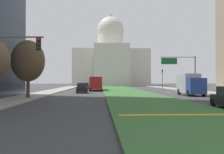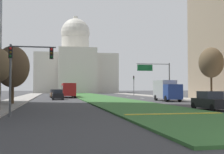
# 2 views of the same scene
# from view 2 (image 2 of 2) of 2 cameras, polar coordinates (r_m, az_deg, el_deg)

# --- Properties ---
(ground_plane) EXTENTS (260.00, 260.00, 0.00)m
(ground_plane) POSITION_cam_2_polar(r_m,az_deg,el_deg) (64.42, -3.63, -3.91)
(ground_plane) COLOR #3D3D3F
(grass_median) EXTENTS (8.28, 98.74, 0.14)m
(grass_median) POSITION_cam_2_polar(r_m,az_deg,el_deg) (58.99, -2.91, -4.01)
(grass_median) COLOR #386B33
(grass_median) RESTS_ON ground_plane
(median_curb_nose) EXTENTS (7.45, 0.50, 0.04)m
(median_curb_nose) POSITION_cam_2_polar(r_m,az_deg,el_deg) (21.99, 12.03, -7.01)
(median_curb_nose) COLOR gold
(median_curb_nose) RESTS_ON grass_median
(lane_dashes_right) EXTENTS (0.16, 52.76, 0.01)m
(lane_dashes_right) POSITION_cam_2_polar(r_m,az_deg,el_deg) (51.59, 7.74, -4.35)
(lane_dashes_right) COLOR silver
(lane_dashes_right) RESTS_ON ground_plane
(sidewalk_left) EXTENTS (4.00, 98.74, 0.15)m
(sidewalk_left) POSITION_cam_2_polar(r_m,az_deg,el_deg) (53.15, -17.39, -4.13)
(sidewalk_left) COLOR #9E9991
(sidewalk_left) RESTS_ON ground_plane
(sidewalk_right) EXTENTS (4.00, 98.74, 0.15)m
(sidewalk_right) POSITION_cam_2_polar(r_m,az_deg,el_deg) (57.61, 12.08, -4.01)
(sidewalk_right) COLOR #9E9991
(sidewalk_right) RESTS_ON ground_plane
(capitol_building) EXTENTS (31.56, 24.26, 31.05)m
(capitol_building) POSITION_cam_2_polar(r_m,az_deg,el_deg) (118.41, -7.15, 1.98)
(capitol_building) COLOR beige
(capitol_building) RESTS_ON ground_plane
(traffic_light_near_left) EXTENTS (3.34, 0.35, 5.20)m
(traffic_light_near_left) POSITION_cam_2_polar(r_m,az_deg,el_deg) (22.13, -17.02, 2.49)
(traffic_light_near_left) COLOR #515456
(traffic_light_near_left) RESTS_ON ground_plane
(traffic_light_far_right) EXTENTS (0.28, 0.35, 5.20)m
(traffic_light_far_right) POSITION_cam_2_polar(r_m,az_deg,el_deg) (75.65, 4.27, -1.13)
(traffic_light_far_right) COLOR #515456
(traffic_light_far_right) RESTS_ON ground_plane
(overhead_guide_sign) EXTENTS (6.27, 0.20, 6.50)m
(overhead_guide_sign) POSITION_cam_2_polar(r_m,az_deg,el_deg) (53.02, 8.75, 0.77)
(overhead_guide_sign) COLOR #515456
(overhead_guide_sign) RESTS_ON ground_plane
(street_tree_left_mid) EXTENTS (4.02, 4.02, 7.10)m
(street_tree_left_mid) POSITION_cam_2_polar(r_m,az_deg,el_deg) (37.21, -18.82, 1.89)
(street_tree_left_mid) COLOR #4C3823
(street_tree_left_mid) RESTS_ON ground_plane
(street_tree_right_mid) EXTENTS (3.52, 3.52, 7.89)m
(street_tree_right_mid) POSITION_cam_2_polar(r_m,az_deg,el_deg) (44.62, 18.75, 2.66)
(street_tree_right_mid) COLOR #4C3823
(street_tree_right_mid) RESTS_ON ground_plane
(sedan_lead_stopped) EXTENTS (2.00, 4.23, 1.74)m
(sedan_lead_stopped) POSITION_cam_2_polar(r_m,az_deg,el_deg) (28.58, 18.68, -4.49)
(sedan_lead_stopped) COLOR black
(sedan_lead_stopped) RESTS_ON ground_plane
(sedan_midblock) EXTENTS (1.99, 4.31, 1.77)m
(sedan_midblock) POSITION_cam_2_polar(r_m,az_deg,el_deg) (51.00, -10.56, -3.44)
(sedan_midblock) COLOR black
(sedan_midblock) RESTS_ON ground_plane
(sedan_distant) EXTENTS (2.14, 4.42, 1.70)m
(sedan_distant) POSITION_cam_2_polar(r_m,az_deg,el_deg) (61.71, -11.07, -3.22)
(sedan_distant) COLOR brown
(sedan_distant) RESTS_ON ground_plane
(sedan_far_horizon) EXTENTS (2.02, 4.38, 1.62)m
(sedan_far_horizon) POSITION_cam_2_polar(r_m,az_deg,el_deg) (72.46, -11.26, -3.06)
(sedan_far_horizon) COLOR navy
(sedan_far_horizon) RESTS_ON ground_plane
(box_truck_delivery) EXTENTS (2.40, 6.40, 3.20)m
(box_truck_delivery) POSITION_cam_2_polar(r_m,az_deg,el_deg) (45.81, 10.62, -2.53)
(box_truck_delivery) COLOR navy
(box_truck_delivery) RESTS_ON ground_plane
(city_bus) EXTENTS (2.62, 11.00, 2.95)m
(city_bus) POSITION_cam_2_polar(r_m,az_deg,el_deg) (62.07, -8.53, -2.33)
(city_bus) COLOR #B21E1E
(city_bus) RESTS_ON ground_plane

